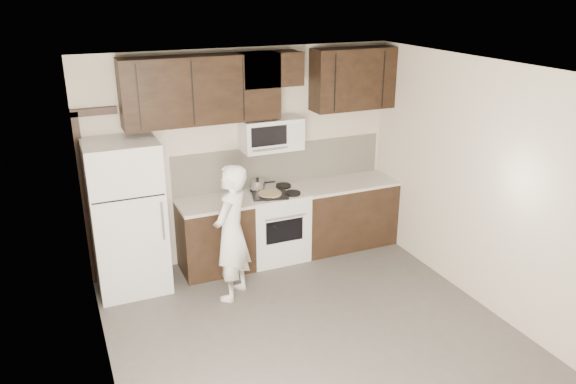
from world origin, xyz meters
TOP-DOWN VIEW (x-y plane):
  - floor at (0.00, 0.00)m, footprint 4.50×4.50m
  - back_wall at (0.00, 2.25)m, footprint 4.00×0.00m
  - ceiling at (0.00, 0.00)m, footprint 4.50×4.50m
  - counter_run at (0.60, 1.94)m, footprint 2.95×0.64m
  - stove at (0.30, 1.94)m, footprint 0.76×0.66m
  - backsplash at (0.50, 2.24)m, footprint 2.90×0.02m
  - upper_cabinets at (0.21, 2.08)m, footprint 3.48×0.35m
  - microwave at (0.30, 2.06)m, footprint 0.76×0.42m
  - refrigerator at (-1.55, 1.89)m, footprint 0.80×0.76m
  - door_trim at (-1.92, 2.21)m, footprint 0.50×0.08m
  - saucepan at (0.12, 2.09)m, footprint 0.33×0.19m
  - baking_tray at (0.19, 1.85)m, footprint 0.50×0.43m
  - pizza at (0.19, 1.85)m, footprint 0.36×0.36m
  - person at (-0.52, 1.22)m, footprint 0.68×0.68m

SIDE VIEW (x-z plane):
  - floor at x=0.00m, z-range 0.00..0.00m
  - counter_run at x=0.60m, z-range 0.00..0.91m
  - stove at x=0.30m, z-range -0.01..0.93m
  - person at x=-0.52m, z-range 0.00..1.59m
  - refrigerator at x=-1.55m, z-range 0.00..1.80m
  - baking_tray at x=0.19m, z-range 0.91..0.93m
  - pizza at x=0.19m, z-range 0.93..0.95m
  - saucepan at x=0.12m, z-range 0.89..1.08m
  - backsplash at x=0.50m, z-range 0.91..1.45m
  - door_trim at x=-1.92m, z-range 0.19..2.31m
  - back_wall at x=0.00m, z-range -0.65..3.35m
  - microwave at x=0.30m, z-range 1.45..1.85m
  - upper_cabinets at x=0.21m, z-range 1.89..2.67m
  - ceiling at x=0.00m, z-range 2.70..2.70m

